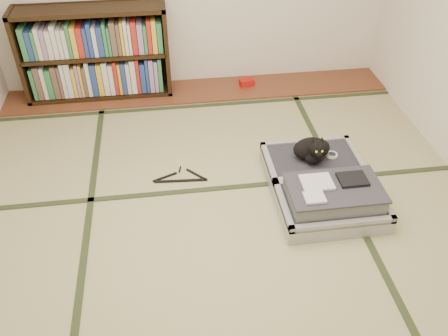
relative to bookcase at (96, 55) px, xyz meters
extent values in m
plane|color=tan|center=(1.01, -2.07, -0.45)|extent=(4.50, 4.50, 0.00)
cube|color=brown|center=(1.01, -0.07, -0.44)|extent=(4.00, 0.50, 0.02)
cube|color=#B3120E|center=(1.54, -0.04, -0.40)|extent=(0.16, 0.12, 0.07)
cube|color=#2D381E|center=(0.01, -2.07, -0.45)|extent=(0.05, 4.50, 0.01)
cube|color=#2D381E|center=(2.01, -2.07, -0.45)|extent=(0.05, 4.50, 0.01)
cube|color=#2D381E|center=(1.01, -1.67, -0.45)|extent=(4.00, 0.05, 0.01)
cube|color=#2D381E|center=(1.01, -0.37, -0.45)|extent=(4.00, 0.05, 0.01)
cube|color=black|center=(-0.71, 0.00, 0.02)|extent=(0.04, 0.33, 0.94)
cube|color=black|center=(0.71, 0.00, 0.02)|extent=(0.04, 0.33, 0.94)
cube|color=black|center=(0.00, 0.00, -0.42)|extent=(1.46, 0.33, 0.04)
cube|color=black|center=(0.00, 0.00, 0.46)|extent=(1.46, 0.33, 0.04)
cube|color=black|center=(0.00, 0.00, 0.02)|extent=(1.40, 0.33, 0.03)
cube|color=black|center=(0.00, 0.16, 0.02)|extent=(1.46, 0.02, 0.94)
cube|color=gray|center=(0.00, -0.02, -0.20)|extent=(1.31, 0.23, 0.40)
cube|color=gray|center=(0.00, -0.02, 0.21)|extent=(1.31, 0.23, 0.35)
cube|color=#A4A3A8|center=(1.82, -2.09, -0.38)|extent=(0.78, 0.52, 0.14)
cube|color=#302F37|center=(1.82, -2.09, -0.35)|extent=(0.70, 0.44, 0.10)
cube|color=#A4A3A8|center=(1.82, -2.32, -0.31)|extent=(0.78, 0.04, 0.05)
cube|color=#A4A3A8|center=(1.82, -1.85, -0.31)|extent=(0.78, 0.04, 0.05)
cube|color=#A4A3A8|center=(1.45, -2.09, -0.31)|extent=(0.04, 0.52, 0.05)
cube|color=#A4A3A8|center=(2.19, -2.09, -0.31)|extent=(0.04, 0.52, 0.05)
cube|color=#A4A3A8|center=(1.82, -1.57, -0.38)|extent=(0.78, 0.52, 0.14)
cube|color=#302F37|center=(1.82, -1.57, -0.35)|extent=(0.70, 0.44, 0.10)
cube|color=#A4A3A8|center=(1.82, -1.80, -0.31)|extent=(0.78, 0.04, 0.05)
cube|color=#A4A3A8|center=(1.82, -1.33, -0.31)|extent=(0.78, 0.04, 0.05)
cube|color=#A4A3A8|center=(1.45, -1.57, -0.31)|extent=(0.04, 0.52, 0.05)
cube|color=#A4A3A8|center=(2.19, -1.57, -0.31)|extent=(0.04, 0.52, 0.05)
cylinder|color=black|center=(1.82, -1.83, -0.31)|extent=(0.70, 0.02, 0.02)
cube|color=gray|center=(1.82, -2.09, -0.25)|extent=(0.67, 0.41, 0.14)
cube|color=#33333A|center=(1.82, -2.09, -0.18)|extent=(0.69, 0.43, 0.02)
cube|color=silver|center=(1.70, -2.03, -0.15)|extent=(0.23, 0.19, 0.02)
cube|color=black|center=(1.97, -2.03, -0.15)|extent=(0.21, 0.17, 0.02)
cube|color=silver|center=(1.63, -2.19, -0.15)|extent=(0.15, 0.12, 0.02)
cube|color=white|center=(1.59, -2.34, -0.38)|extent=(0.06, 0.01, 0.04)
cube|color=white|center=(1.72, -2.34, -0.39)|extent=(0.05, 0.01, 0.04)
cube|color=orange|center=(2.08, -2.34, -0.38)|extent=(0.05, 0.01, 0.04)
cube|color=#197F33|center=(2.01, -2.34, -0.36)|extent=(0.04, 0.01, 0.03)
ellipsoid|color=black|center=(1.80, -1.56, -0.21)|extent=(0.30, 0.20, 0.19)
ellipsoid|color=black|center=(1.80, -1.65, -0.23)|extent=(0.15, 0.11, 0.11)
ellipsoid|color=black|center=(1.80, -1.68, -0.12)|extent=(0.13, 0.12, 0.12)
sphere|color=black|center=(1.80, -1.73, -0.14)|extent=(0.06, 0.06, 0.06)
cone|color=black|center=(1.76, -1.66, -0.05)|extent=(0.05, 0.06, 0.06)
cone|color=black|center=(1.84, -1.66, -0.05)|extent=(0.05, 0.06, 0.06)
sphere|color=#A5BF33|center=(1.78, -1.73, -0.11)|extent=(0.02, 0.02, 0.02)
sphere|color=#A5BF33|center=(1.82, -1.73, -0.11)|extent=(0.02, 0.02, 0.02)
cylinder|color=black|center=(1.90, -1.46, -0.28)|extent=(0.18, 0.11, 0.03)
torus|color=white|center=(1.98, -1.55, -0.30)|extent=(0.11, 0.11, 0.01)
torus|color=white|center=(1.99, -1.56, -0.28)|extent=(0.09, 0.09, 0.01)
cube|color=black|center=(0.73, -1.54, -0.44)|extent=(0.43, 0.05, 0.01)
cube|color=black|center=(0.60, -1.47, -0.44)|extent=(0.21, 0.10, 0.01)
cube|color=black|center=(0.86, -1.47, -0.44)|extent=(0.16, 0.17, 0.01)
cylinder|color=black|center=(0.73, -1.38, -0.44)|extent=(0.03, 0.08, 0.01)
camera|label=1|loc=(0.67, -4.54, 2.07)|focal=38.00mm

